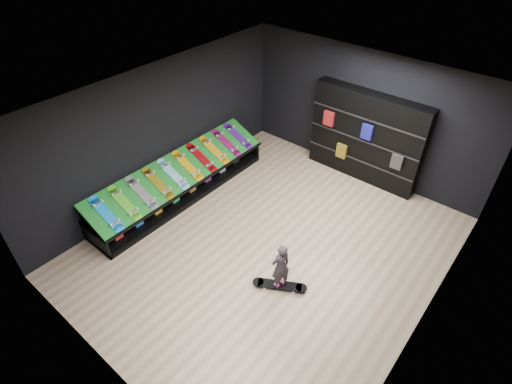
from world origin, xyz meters
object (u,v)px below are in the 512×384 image
Objects in this scene: display_rack at (181,186)px; child at (280,274)px; back_shelving at (366,137)px; floor_skateboard at (280,286)px.

child reaches higher than display_rack.
back_shelving reaches higher than display_rack.
display_rack is 1.67× the size of back_shelving.
back_shelving is 4.62× the size of child.
display_rack is 3.42m from floor_skateboard.
display_rack is at bearing -79.76° from child.
child is at bearing 0.00° from floor_skateboard.
display_rack is at bearing -129.84° from back_shelving.
display_rack is 4.40m from back_shelving.
display_rack is 7.71× the size of child.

